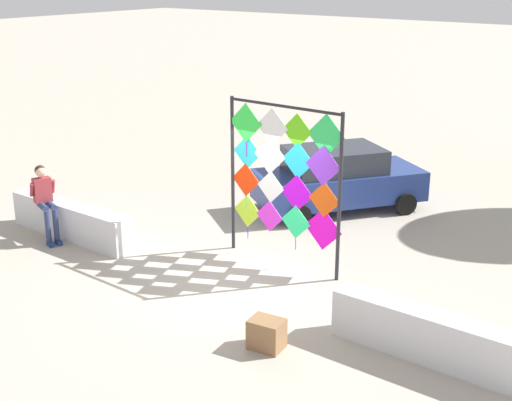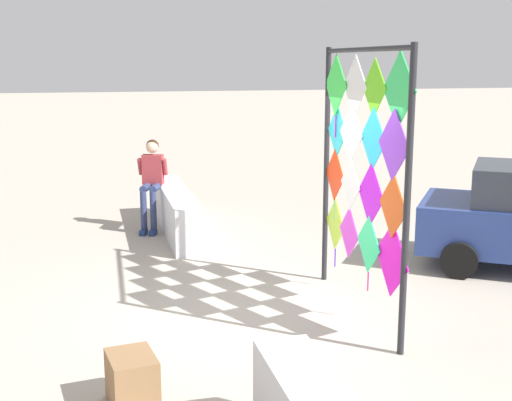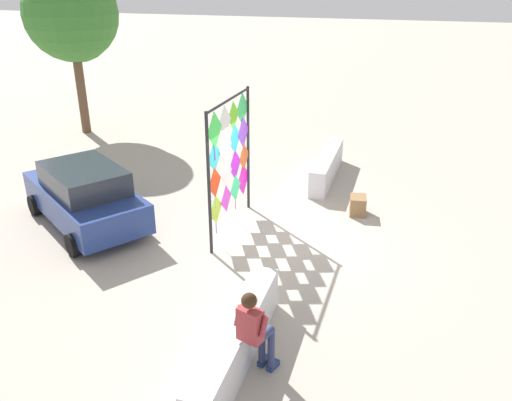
% 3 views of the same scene
% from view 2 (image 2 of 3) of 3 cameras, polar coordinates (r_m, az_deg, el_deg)
% --- Properties ---
extents(ground, '(120.00, 120.00, 0.00)m').
position_cam_2_polar(ground, '(8.19, -0.15, -9.45)').
color(ground, '#ADA393').
extents(plaza_ledge_left, '(3.31, 0.45, 0.75)m').
position_cam_2_polar(plaza_ledge_left, '(11.90, -6.73, -0.91)').
color(plaza_ledge_left, silver).
rests_on(plaza_ledge_left, ground).
extents(kite_display_rack, '(2.59, 0.13, 3.13)m').
position_cam_2_polar(kite_display_rack, '(7.86, 8.92, 3.39)').
color(kite_display_rack, '#232328').
rests_on(kite_display_rack, ground).
extents(seated_vendor, '(0.76, 0.59, 1.60)m').
position_cam_2_polar(seated_vendor, '(12.01, -8.79, 1.95)').
color(seated_vendor, navy).
rests_on(seated_vendor, ground).
extents(cardboard_box_large, '(0.56, 0.46, 0.47)m').
position_cam_2_polar(cardboard_box_large, '(6.17, -10.38, -14.68)').
color(cardboard_box_large, olive).
rests_on(cardboard_box_large, ground).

